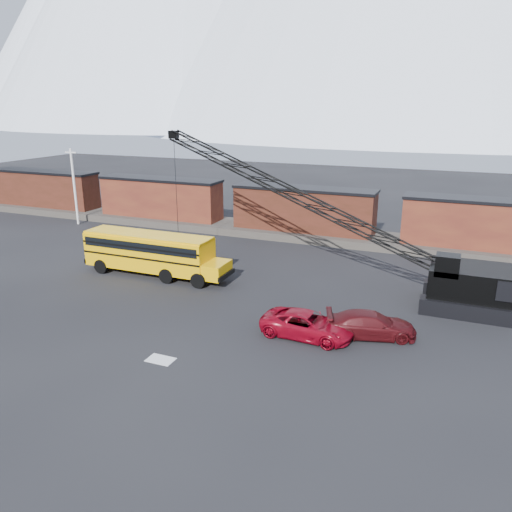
% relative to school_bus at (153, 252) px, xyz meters
% --- Properties ---
extents(ground, '(160.00, 160.00, 0.00)m').
position_rel_school_bus_xyz_m(ground, '(7.13, -6.98, -1.79)').
color(ground, black).
rests_on(ground, ground).
extents(gravel_berm, '(120.00, 5.00, 0.70)m').
position_rel_school_bus_xyz_m(gravel_berm, '(7.13, 15.02, -1.44)').
color(gravel_berm, '#4D473F').
rests_on(gravel_berm, ground).
extents(boxcar_west_far, '(13.70, 3.10, 4.17)m').
position_rel_school_bus_xyz_m(boxcar_west_far, '(-24.87, 15.02, 0.97)').
color(boxcar_west_far, '#4C1F15').
rests_on(boxcar_west_far, gravel_berm).
extents(boxcar_west_near, '(13.70, 3.10, 4.17)m').
position_rel_school_bus_xyz_m(boxcar_west_near, '(-8.87, 15.02, 0.97)').
color(boxcar_west_near, '#4B1B15').
rests_on(boxcar_west_near, gravel_berm).
extents(boxcar_mid, '(13.70, 3.10, 4.17)m').
position_rel_school_bus_xyz_m(boxcar_mid, '(7.13, 15.02, 0.97)').
color(boxcar_mid, '#4C1F15').
rests_on(boxcar_mid, gravel_berm).
extents(boxcar_east_near, '(13.70, 3.10, 4.17)m').
position_rel_school_bus_xyz_m(boxcar_east_near, '(23.13, 15.02, 0.97)').
color(boxcar_east_near, '#4B1B15').
rests_on(boxcar_east_near, gravel_berm).
extents(utility_pole, '(1.40, 0.24, 8.00)m').
position_rel_school_bus_xyz_m(utility_pole, '(-16.87, 11.02, 2.36)').
color(utility_pole, silver).
rests_on(utility_pole, ground).
extents(snow_patch, '(1.40, 0.90, 0.02)m').
position_rel_school_bus_xyz_m(snow_patch, '(7.63, -10.98, -1.78)').
color(snow_patch, silver).
rests_on(snow_patch, ground).
extents(school_bus, '(11.65, 2.65, 3.19)m').
position_rel_school_bus_xyz_m(school_bus, '(0.00, 0.00, 0.00)').
color(school_bus, '#E3A504').
rests_on(school_bus, ground).
extents(red_pickup, '(5.28, 2.62, 1.44)m').
position_rel_school_bus_xyz_m(red_pickup, '(13.76, -5.60, -1.07)').
color(red_pickup, maroon).
rests_on(red_pickup, ground).
extents(maroon_suv, '(5.33, 3.41, 1.44)m').
position_rel_school_bus_xyz_m(maroon_suv, '(17.02, -4.24, -1.08)').
color(maroon_suv, '#410B0F').
rests_on(maroon_suv, ground).
extents(crawler_crane, '(25.73, 5.15, 10.62)m').
position_rel_school_bus_xyz_m(crawler_crane, '(10.60, 3.34, 4.20)').
color(crawler_crane, black).
rests_on(crawler_crane, ground).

